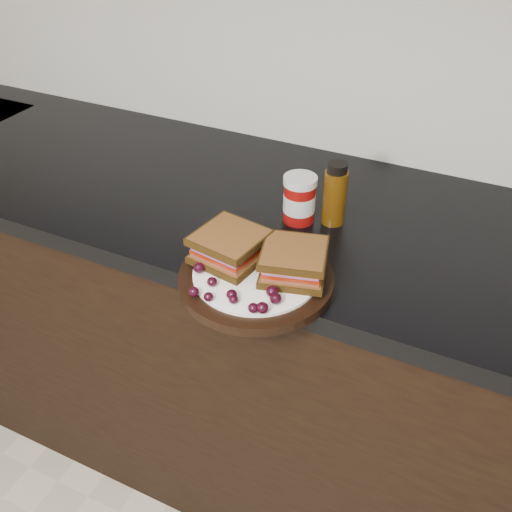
{
  "coord_description": "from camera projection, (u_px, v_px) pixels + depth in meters",
  "views": [
    {
      "loc": [
        0.5,
        0.72,
        1.55
      ],
      "look_at": [
        0.16,
        1.44,
        0.96
      ],
      "focal_mm": 40.0,
      "sensor_mm": 36.0,
      "label": 1
    }
  ],
  "objects": [
    {
      "name": "grape_11",
      "position": [
        299.0,
        276.0,
        0.99
      ],
      "size": [
        0.02,
        0.02,
        0.02
      ],
      "primitive_type": "ellipsoid",
      "color": "black",
      "rests_on": "plate"
    },
    {
      "name": "grape_4",
      "position": [
        232.0,
        295.0,
        0.95
      ],
      "size": [
        0.02,
        0.02,
        0.02
      ],
      "primitive_type": "ellipsoid",
      "color": "black",
      "rests_on": "plate"
    },
    {
      "name": "grape_12",
      "position": [
        304.0,
        274.0,
        0.99
      ],
      "size": [
        0.02,
        0.02,
        0.02
      ],
      "primitive_type": "ellipsoid",
      "color": "black",
      "rests_on": "plate"
    },
    {
      "name": "sandwich_right",
      "position": [
        294.0,
        262.0,
        1.0
      ],
      "size": [
        0.14,
        0.14,
        0.05
      ],
      "primitive_type": null,
      "rotation": [
        0.0,
        0.0,
        0.26
      ],
      "color": "brown",
      "rests_on": "plate"
    },
    {
      "name": "grape_7",
      "position": [
        262.0,
        308.0,
        0.92
      ],
      "size": [
        0.02,
        0.02,
        0.02
      ],
      "primitive_type": "ellipsoid",
      "color": "black",
      "rests_on": "plate"
    },
    {
      "name": "oil_bottle",
      "position": [
        335.0,
        193.0,
        1.15
      ],
      "size": [
        0.06,
        0.06,
        0.13
      ],
      "primitive_type": "cylinder",
      "rotation": [
        0.0,
        0.0,
        -0.35
      ],
      "color": "#472A07",
      "rests_on": "countertop"
    },
    {
      "name": "grape_19",
      "position": [
        231.0,
        251.0,
        1.05
      ],
      "size": [
        0.02,
        0.02,
        0.02
      ],
      "primitive_type": "ellipsoid",
      "color": "black",
      "rests_on": "plate"
    },
    {
      "name": "grape_6",
      "position": [
        253.0,
        308.0,
        0.92
      ],
      "size": [
        0.02,
        0.02,
        0.02
      ],
      "primitive_type": "ellipsoid",
      "color": "black",
      "rests_on": "plate"
    },
    {
      "name": "base_cabinets",
      "position": [
        244.0,
        345.0,
        1.55
      ],
      "size": [
        3.96,
        0.58,
        0.86
      ],
      "primitive_type": "cube",
      "color": "black",
      "rests_on": "ground_plane"
    },
    {
      "name": "grape_5",
      "position": [
        233.0,
        299.0,
        0.94
      ],
      "size": [
        0.02,
        0.02,
        0.01
      ],
      "primitive_type": "ellipsoid",
      "color": "black",
      "rests_on": "plate"
    },
    {
      "name": "grape_16",
      "position": [
        216.0,
        258.0,
        1.04
      ],
      "size": [
        0.02,
        0.02,
        0.02
      ],
      "primitive_type": "ellipsoid",
      "color": "black",
      "rests_on": "plate"
    },
    {
      "name": "grape_8",
      "position": [
        276.0,
        299.0,
        0.94
      ],
      "size": [
        0.02,
        0.02,
        0.02
      ],
      "primitive_type": "ellipsoid",
      "color": "black",
      "rests_on": "plate"
    },
    {
      "name": "grape_15",
      "position": [
        237.0,
        257.0,
        1.03
      ],
      "size": [
        0.02,
        0.02,
        0.02
      ],
      "primitive_type": "ellipsoid",
      "color": "black",
      "rests_on": "plate"
    },
    {
      "name": "grape_20",
      "position": [
        221.0,
        261.0,
        1.03
      ],
      "size": [
        0.02,
        0.02,
        0.01
      ],
      "primitive_type": "ellipsoid",
      "color": "black",
      "rests_on": "plate"
    },
    {
      "name": "grape_9",
      "position": [
        272.0,
        291.0,
        0.96
      ],
      "size": [
        0.02,
        0.02,
        0.02
      ],
      "primitive_type": "ellipsoid",
      "color": "black",
      "rests_on": "plate"
    },
    {
      "name": "grape_10",
      "position": [
        297.0,
        282.0,
        0.98
      ],
      "size": [
        0.02,
        0.02,
        0.02
      ],
      "primitive_type": "ellipsoid",
      "color": "black",
      "rests_on": "plate"
    },
    {
      "name": "grape_1",
      "position": [
        212.0,
        282.0,
        0.98
      ],
      "size": [
        0.02,
        0.02,
        0.02
      ],
      "primitive_type": "ellipsoid",
      "color": "black",
      "rests_on": "plate"
    },
    {
      "name": "grape_0",
      "position": [
        199.0,
        268.0,
        1.01
      ],
      "size": [
        0.02,
        0.02,
        0.02
      ],
      "primitive_type": "ellipsoid",
      "color": "black",
      "rests_on": "plate"
    },
    {
      "name": "sandwich_left",
      "position": [
        230.0,
        246.0,
        1.03
      ],
      "size": [
        0.13,
        0.13,
        0.05
      ],
      "primitive_type": null,
      "rotation": [
        0.0,
        0.0,
        -0.17
      ],
      "color": "brown",
      "rests_on": "plate"
    },
    {
      "name": "grape_3",
      "position": [
        208.0,
        297.0,
        0.95
      ],
      "size": [
        0.02,
        0.02,
        0.02
      ],
      "primitive_type": "ellipsoid",
      "color": "black",
      "rests_on": "plate"
    },
    {
      "name": "countertop",
      "position": [
        242.0,
        204.0,
        1.29
      ],
      "size": [
        3.98,
        0.6,
        0.04
      ],
      "primitive_type": "cube",
      "color": "black",
      "rests_on": "base_cabinets"
    },
    {
      "name": "condiment_jar",
      "position": [
        299.0,
        199.0,
        1.17
      ],
      "size": [
        0.07,
        0.07,
        0.1
      ],
      "primitive_type": "cylinder",
      "rotation": [
        0.0,
        0.0,
        0.03
      ],
      "color": "maroon",
      "rests_on": "countertop"
    },
    {
      "name": "grape_17",
      "position": [
        210.0,
        260.0,
        1.03
      ],
      "size": [
        0.02,
        0.02,
        0.02
      ],
      "primitive_type": "ellipsoid",
      "color": "black",
      "rests_on": "plate"
    },
    {
      "name": "grape_18",
      "position": [
        232.0,
        247.0,
        1.06
      ],
      "size": [
        0.02,
        0.02,
        0.02
      ],
      "primitive_type": "ellipsoid",
      "color": "black",
      "rests_on": "plate"
    },
    {
      "name": "grape_13",
      "position": [
        296.0,
        261.0,
        1.03
      ],
      "size": [
        0.02,
        0.02,
        0.02
      ],
      "primitive_type": "ellipsoid",
      "color": "black",
      "rests_on": "plate"
    },
    {
      "name": "grape_2",
      "position": [
        194.0,
        292.0,
        0.96
      ],
      "size": [
        0.02,
        0.02,
        0.02
      ],
      "primitive_type": "ellipsoid",
      "color": "black",
      "rests_on": "plate"
    },
    {
      "name": "grape_14",
      "position": [
        243.0,
        245.0,
        1.07
      ],
      "size": [
        0.01,
        0.01,
        0.01
      ],
      "primitive_type": "ellipsoid",
      "color": "black",
      "rests_on": "plate"
    },
    {
      "name": "plate",
      "position": [
        256.0,
        279.0,
        1.02
      ],
      "size": [
        0.28,
        0.28,
        0.02
      ],
      "primitive_type": "cylinder",
      "color": "black",
      "rests_on": "countertop"
    }
  ]
}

